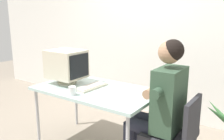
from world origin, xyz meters
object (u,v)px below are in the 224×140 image
(office_chair, at_px, (176,132))
(desk_mug, at_px, (72,91))
(keyboard, at_px, (92,87))
(crt_monitor, at_px, (67,64))
(desk, at_px, (96,93))
(person_seated, at_px, (160,102))

(office_chair, bearing_deg, desk_mug, -161.78)
(keyboard, xyz_separation_m, desk_mug, (-0.00, -0.31, 0.03))
(crt_monitor, distance_m, desk_mug, 0.50)
(desk, relative_size, keyboard, 3.25)
(keyboard, bearing_deg, person_seated, 1.48)
(desk, distance_m, person_seated, 0.79)
(person_seated, distance_m, desk_mug, 0.91)
(keyboard, relative_size, person_seated, 0.31)
(crt_monitor, xyz_separation_m, keyboard, (0.37, 0.02, -0.22))
(desk, distance_m, crt_monitor, 0.52)
(crt_monitor, bearing_deg, keyboard, 3.50)
(desk, height_order, office_chair, office_chair)
(desk, xyz_separation_m, desk_mug, (-0.06, -0.31, 0.10))
(keyboard, bearing_deg, office_chair, 1.23)
(crt_monitor, bearing_deg, desk_mug, -38.21)
(desk, distance_m, keyboard, 0.09)
(office_chair, bearing_deg, person_seated, 180.00)
(person_seated, xyz_separation_m, desk_mug, (-0.84, -0.33, 0.05))
(desk, bearing_deg, person_seated, 1.63)
(office_chair, bearing_deg, desk, -178.66)
(keyboard, distance_m, person_seated, 0.84)
(keyboard, height_order, office_chair, office_chair)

